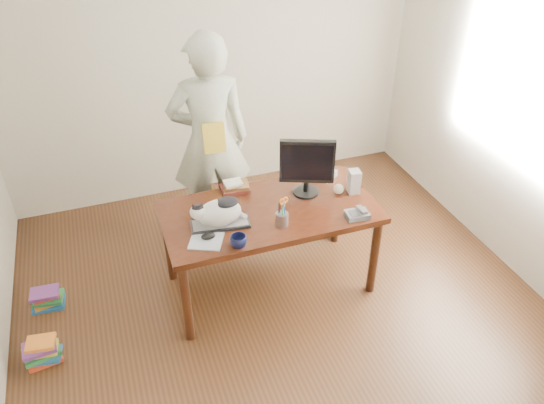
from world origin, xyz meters
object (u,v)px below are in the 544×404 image
(desk, at_px, (266,219))
(monitor, at_px, (307,165))
(pen_cup, at_px, (282,218))
(phone, at_px, (358,214))
(coffee_mug, at_px, (238,241))
(book_pile_b, at_px, (47,298))
(speaker, at_px, (354,181))
(calculator, at_px, (322,173))
(cat, at_px, (218,212))
(book_stack, at_px, (235,187))
(person, at_px, (210,141))
(baseball, at_px, (338,189))
(book_pile_a, at_px, (42,351))
(keyboard, at_px, (220,224))
(mouse, at_px, (208,236))

(desk, xyz_separation_m, monitor, (0.33, 0.03, 0.41))
(pen_cup, relative_size, phone, 1.31)
(coffee_mug, xyz_separation_m, book_pile_b, (-1.38, 0.69, -0.72))
(speaker, height_order, calculator, speaker)
(cat, height_order, book_pile_b, cat)
(book_stack, height_order, person, person)
(pen_cup, xyz_separation_m, phone, (0.55, -0.09, -0.04))
(cat, bearing_deg, person, 86.44)
(baseball, bearing_deg, coffee_mug, -158.25)
(pen_cup, distance_m, calculator, 0.75)
(speaker, bearing_deg, pen_cup, -153.64)
(person, relative_size, book_pile_b, 7.24)
(phone, bearing_deg, cat, 171.53)
(book_stack, distance_m, book_pile_a, 1.81)
(book_pile_a, bearing_deg, calculator, 12.33)
(phone, distance_m, speaker, 0.34)
(book_stack, relative_size, calculator, 0.91)
(desk, relative_size, cat, 3.88)
(cat, height_order, phone, cat)
(pen_cup, distance_m, coffee_mug, 0.39)
(pen_cup, bearing_deg, keyboard, 161.41)
(monitor, height_order, mouse, monitor)
(person, bearing_deg, desk, 111.83)
(coffee_mug, bearing_deg, speaker, 18.53)
(monitor, distance_m, calculator, 0.38)
(person, distance_m, book_pile_a, 2.03)
(desk, distance_m, person, 0.87)
(keyboard, distance_m, coffee_mug, 0.28)
(keyboard, distance_m, calculator, 1.03)
(book_pile_b, bearing_deg, phone, -15.87)
(desk, relative_size, phone, 9.12)
(pen_cup, bearing_deg, desk, 93.93)
(mouse, bearing_deg, phone, 18.68)
(cat, distance_m, coffee_mug, 0.29)
(cat, relative_size, book_stack, 1.78)
(keyboard, relative_size, book_stack, 1.88)
(monitor, distance_m, coffee_mug, 0.84)
(monitor, bearing_deg, book_pile_b, -164.80)
(speaker, height_order, book_pile_a, speaker)
(book_pile_a, bearing_deg, book_pile_b, 86.87)
(phone, distance_m, calculator, 0.61)
(book_pile_a, height_order, book_pile_b, book_pile_a)
(mouse, height_order, coffee_mug, coffee_mug)
(person, bearing_deg, phone, 129.99)
(phone, bearing_deg, keyboard, 171.34)
(desk, relative_size, calculator, 6.31)
(keyboard, distance_m, monitor, 0.79)
(desk, xyz_separation_m, calculator, (0.56, 0.23, 0.18))
(desk, relative_size, speaker, 8.45)
(book_pile_b, bearing_deg, pen_cup, -17.75)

